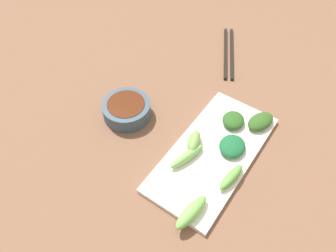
{
  "coord_description": "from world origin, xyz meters",
  "views": [
    {
      "loc": [
        0.25,
        -0.41,
        0.64
      ],
      "look_at": [
        -0.02,
        -0.02,
        0.05
      ],
      "focal_mm": 35.1,
      "sensor_mm": 36.0,
      "label": 1
    }
  ],
  "objects": [
    {
      "name": "tabletop",
      "position": [
        0.0,
        0.0,
        0.01
      ],
      "size": [
        2.1,
        2.1,
        0.02
      ],
      "primitive_type": "cube",
      "color": "brown",
      "rests_on": "ground"
    },
    {
      "name": "chopsticks",
      "position": [
        -0.05,
        0.32,
        0.02
      ],
      "size": [
        0.13,
        0.22,
        0.01
      ],
      "rotation": [
        0.0,
        0.0,
        0.49
      ],
      "color": "black",
      "rests_on": "tabletop"
    },
    {
      "name": "broccoli_stalk_4",
      "position": [
        0.05,
        -0.03,
        0.05
      ],
      "size": [
        0.05,
        0.07,
        0.03
      ],
      "primitive_type": "ellipsoid",
      "rotation": [
        0.0,
        0.0,
        0.35
      ],
      "color": "#739E4D",
      "rests_on": "serving_plate"
    },
    {
      "name": "serving_plate",
      "position": [
        0.1,
        -0.01,
        0.03
      ],
      "size": [
        0.16,
        0.34,
        0.01
      ],
      "primitive_type": "cube",
      "color": "white",
      "rests_on": "tabletop"
    },
    {
      "name": "broccoli_stalk_6",
      "position": [
        0.06,
        -0.07,
        0.04
      ],
      "size": [
        0.05,
        0.09,
        0.02
      ],
      "primitive_type": "ellipsoid",
      "rotation": [
        0.0,
        0.0,
        -0.28
      ],
      "color": "#77B059",
      "rests_on": "serving_plate"
    },
    {
      "name": "broccoli_leafy_2",
      "position": [
        0.13,
        0.02,
        0.04
      ],
      "size": [
        0.06,
        0.07,
        0.02
      ],
      "primitive_type": "ellipsoid",
      "rotation": [
        0.0,
        0.0,
        0.11
      ],
      "color": "#185A31",
      "rests_on": "serving_plate"
    },
    {
      "name": "sauce_bowl",
      "position": [
        -0.14,
        -0.03,
        0.04
      ],
      "size": [
        0.12,
        0.12,
        0.04
      ],
      "color": "#354858",
      "rests_on": "tabletop"
    },
    {
      "name": "broccoli_stalk_3",
      "position": [
        0.13,
        -0.17,
        0.05
      ],
      "size": [
        0.04,
        0.09,
        0.03
      ],
      "primitive_type": "ellipsoid",
      "rotation": [
        0.0,
        0.0,
        -0.11
      ],
      "color": "#70B651",
      "rests_on": "serving_plate"
    },
    {
      "name": "broccoli_leafy_0",
      "position": [
        0.09,
        0.08,
        0.04
      ],
      "size": [
        0.06,
        0.07,
        0.02
      ],
      "primitive_type": "ellipsoid",
      "rotation": [
        0.0,
        0.0,
        0.25
      ],
      "color": "#27541D",
      "rests_on": "serving_plate"
    },
    {
      "name": "broccoli_leafy_5",
      "position": [
        0.15,
        0.12,
        0.04
      ],
      "size": [
        0.07,
        0.08,
        0.02
      ],
      "primitive_type": "ellipsoid",
      "rotation": [
        0.0,
        0.0,
        -0.33
      ],
      "color": "#2B521C",
      "rests_on": "serving_plate"
    },
    {
      "name": "broccoli_stalk_1",
      "position": [
        0.16,
        -0.06,
        0.04
      ],
      "size": [
        0.03,
        0.08,
        0.02
      ],
      "primitive_type": "ellipsoid",
      "rotation": [
        0.0,
        0.0,
        -0.12
      ],
      "color": "#60A144",
      "rests_on": "serving_plate"
    }
  ]
}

